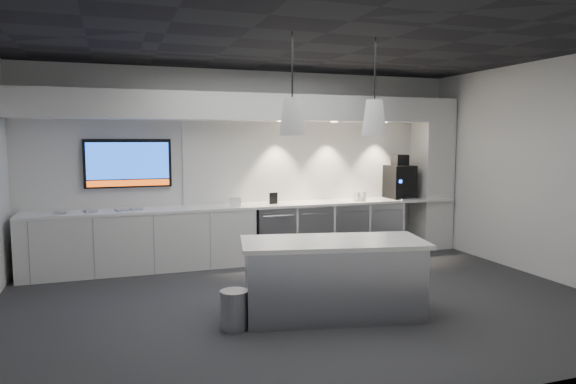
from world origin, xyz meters
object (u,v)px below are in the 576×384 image
object	(u,v)px
wall_tv	(128,163)
bin	(234,310)
coffee_machine	(400,180)
island	(333,278)

from	to	relation	value
wall_tv	bin	xyz separation A→B (m)	(0.90, -3.02, -1.36)
wall_tv	bin	distance (m)	3.43
bin	coffee_machine	xyz separation A→B (m)	(3.55, 2.77, 1.01)
island	coffee_machine	xyz separation A→B (m)	(2.45, 2.72, 0.79)
coffee_machine	island	bearing A→B (deg)	-131.79
wall_tv	coffee_machine	size ratio (longest dim) A/B	1.67
wall_tv	bin	size ratio (longest dim) A/B	3.12
island	coffee_machine	distance (m)	3.74
island	coffee_machine	world-z (taller)	coffee_machine
coffee_machine	bin	bearing A→B (deg)	-141.86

